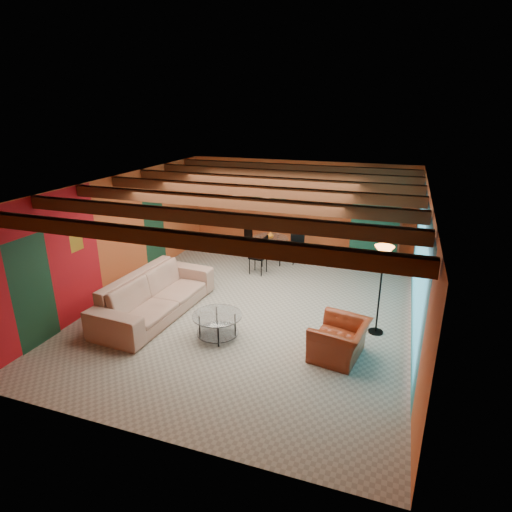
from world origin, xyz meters
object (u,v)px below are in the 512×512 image
at_px(floor_lamp, 380,291).
at_px(vase, 270,225).
at_px(armchair, 340,340).
at_px(coffee_table, 217,326).
at_px(sofa, 156,295).
at_px(potted_plant, 380,179).
at_px(armoire, 376,227).
at_px(dining_table, 270,246).

height_order(floor_lamp, vase, floor_lamp).
height_order(armchair, coffee_table, armchair).
distance_m(sofa, armchair, 3.91).
bearing_deg(potted_plant, floor_lamp, -84.26).
bearing_deg(coffee_table, potted_plant, 64.18).
bearing_deg(sofa, potted_plant, -38.28).
height_order(armoire, vase, armoire).
xyz_separation_m(sofa, floor_lamp, (4.44, 0.70, 0.45)).
height_order(sofa, coffee_table, sofa).
relative_size(sofa, dining_table, 1.52).
bearing_deg(coffee_table, vase, 93.53).
bearing_deg(coffee_table, dining_table, 93.53).
bearing_deg(floor_lamp, potted_plant, 95.74).
height_order(armchair, vase, vase).
distance_m(armchair, floor_lamp, 1.33).
bearing_deg(dining_table, coffee_table, -86.47).
relative_size(dining_table, potted_plant, 4.54).
height_order(dining_table, floor_lamp, floor_lamp).
distance_m(potted_plant, vase, 3.10).
relative_size(armchair, coffee_table, 1.07).
xyz_separation_m(armoire, floor_lamp, (0.39, -3.86, -0.18)).
relative_size(dining_table, vase, 10.53).
bearing_deg(potted_plant, dining_table, -161.20).
bearing_deg(floor_lamp, coffee_table, -157.42).
distance_m(armchair, dining_table, 4.75).
relative_size(potted_plant, vase, 2.32).
relative_size(sofa, armoire, 1.40).
bearing_deg(vase, floor_lamp, -43.74).
bearing_deg(armoire, coffee_table, -131.23).
distance_m(armoire, potted_plant, 1.28).
bearing_deg(dining_table, potted_plant, 18.80).
xyz_separation_m(coffee_table, armoire, (2.44, 5.04, 0.83)).
distance_m(coffee_table, vase, 4.22).
bearing_deg(dining_table, armchair, -57.83).
xyz_separation_m(armchair, dining_table, (-2.53, 4.02, 0.18)).
bearing_deg(coffee_table, armoire, 64.18).
height_order(coffee_table, vase, vase).
bearing_deg(vase, armoire, 18.80).
distance_m(armchair, potted_plant, 5.34).
bearing_deg(armoire, vase, -176.61).
bearing_deg(armchair, dining_table, -138.17).
relative_size(dining_table, floor_lamp, 1.11).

